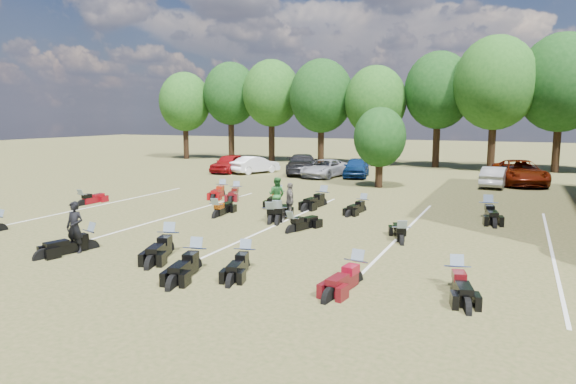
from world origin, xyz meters
The scene contains 33 objects.
ground centered at (0.00, 0.00, 0.00)m, with size 160.00×160.00×0.00m, color brown.
car_0 centered at (-14.80, 18.99, 0.72)m, with size 1.69×4.21×1.43m, color maroon.
car_1 centered at (-12.68, 19.35, 0.65)m, with size 1.38×3.96×1.30m, color white.
car_2 centered at (-6.90, 19.10, 0.64)m, with size 2.12×4.60×1.28m, color #94959C.
car_3 centered at (-9.08, 20.14, 0.78)m, with size 2.19×5.40×1.57m, color black.
car_4 centered at (-4.83, 20.10, 0.70)m, with size 1.66×4.13×1.41m, color navy.
car_5 centered at (4.54, 18.63, 0.64)m, with size 1.35×3.89×1.28m, color #A0A19D.
car_6 centered at (5.95, 20.45, 0.79)m, with size 2.61×5.66×1.57m, color #561304.
person_black centered at (-7.10, -3.65, 0.84)m, with size 0.61×0.40×1.68m, color black.
person_green centered at (-4.16, 5.32, 0.82)m, with size 0.80×0.62×1.64m, color #256329.
person_grey centered at (-2.97, 4.15, 0.79)m, with size 0.93×0.39×1.59m, color #58524B.
motorcycle_0 centered at (-12.27, -2.52, 0.00)m, with size 0.65×2.04×1.14m, color black, non-canonical shape.
motorcycle_1 centered at (-7.04, -3.13, 0.00)m, with size 0.70×2.20×1.23m, color black, non-canonical shape.
motorcycle_2 centered at (-4.39, -2.37, 0.00)m, with size 0.77×2.41×1.34m, color black, non-canonical shape.
motorcycle_3 centered at (-2.50, -3.61, 0.00)m, with size 0.74×2.31×1.29m, color black, non-canonical shape.
motorcycle_4 centered at (-1.25, -2.93, 0.00)m, with size 0.67×2.10×1.17m, color black, non-canonical shape.
motorcycle_5 centered at (4.57, -2.27, 0.00)m, with size 0.69×2.17×1.21m, color black, non-canonical shape.
motorcycle_6 centered at (2.07, -2.87, 0.00)m, with size 0.70×2.20×1.23m, color #510B10, non-canonical shape.
motorcycle_7 centered at (-13.76, 3.04, 0.00)m, with size 0.65×2.03×1.13m, color maroon, non-canonical shape.
motorcycle_8 centered at (-6.09, 3.18, 0.00)m, with size 0.68×2.14×1.20m, color black, non-canonical shape.
motorcycle_9 centered at (-3.37, 3.03, 0.00)m, with size 0.73×2.30×1.28m, color black, non-canonical shape.
motorcycle_10 centered at (-3.03, 3.04, 0.00)m, with size 0.80×2.52×1.40m, color black, non-canonical shape.
motorcycle_11 centered at (-1.89, 1.87, 0.00)m, with size 0.67×2.09×1.17m, color black, non-canonical shape.
motorcycle_13 centered at (2.28, 1.86, 0.00)m, with size 0.67×2.11×1.18m, color black, non-canonical shape.
motorcycle_14 centered at (-8.06, 8.39, 0.00)m, with size 0.70×2.20×1.22m, color #4D0B10, non-canonical shape.
motorcycle_15 centered at (-9.07, 8.59, 0.00)m, with size 0.73×2.30×1.28m, color maroon, non-canonical shape.
motorcycle_16 centered at (-2.90, 7.95, 0.00)m, with size 0.78×2.46×1.37m, color black, non-canonical shape.
motorcycle_17 centered at (-5.14, 7.53, 0.00)m, with size 0.74×2.32×1.30m, color black, non-canonical shape.
motorcycle_18 centered at (-0.64, 7.22, 0.00)m, with size 0.66×2.06×1.15m, color black, non-canonical shape.
motorcycle_19 centered at (4.76, 7.85, 0.00)m, with size 0.80×2.52×1.41m, color black, non-canonical shape.
tree_line centered at (-1.00, 29.00, 6.31)m, with size 56.00×6.00×9.79m.
young_tree_midfield centered at (-2.00, 15.50, 3.09)m, with size 3.20×3.20×4.70m.
parking_lines centered at (-3.00, 3.00, 0.01)m, with size 20.10×14.00×0.01m.
Camera 1 is at (5.82, -15.58, 4.40)m, focal length 32.00 mm.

